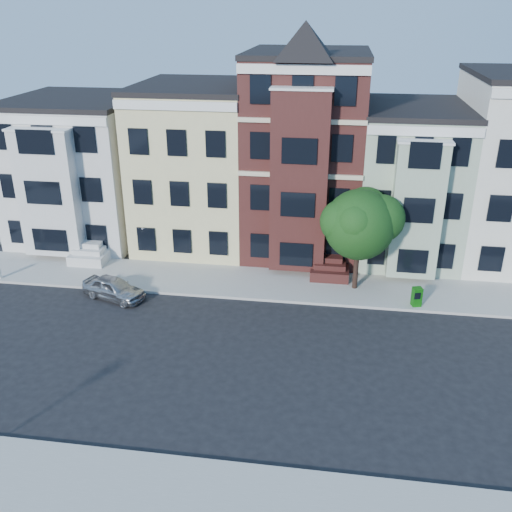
# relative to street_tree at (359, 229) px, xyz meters

# --- Properties ---
(ground) EXTENTS (120.00, 120.00, 0.00)m
(ground) POSITION_rel_street_tree_xyz_m (-3.40, -8.12, -3.67)
(ground) COLOR black
(far_sidewalk) EXTENTS (60.00, 4.00, 0.15)m
(far_sidewalk) POSITION_rel_street_tree_xyz_m (-3.40, -0.12, -3.59)
(far_sidewalk) COLOR #9E9B93
(far_sidewalk) RESTS_ON ground
(near_sidewalk) EXTENTS (60.00, 4.00, 0.15)m
(near_sidewalk) POSITION_rel_street_tree_xyz_m (-3.40, -16.12, -3.59)
(near_sidewalk) COLOR #9E9B93
(near_sidewalk) RESTS_ON ground
(house_white) EXTENTS (8.00, 9.00, 9.00)m
(house_white) POSITION_rel_street_tree_xyz_m (-18.40, 6.38, 0.83)
(house_white) COLOR silver
(house_white) RESTS_ON ground
(house_yellow) EXTENTS (7.00, 9.00, 10.00)m
(house_yellow) POSITION_rel_street_tree_xyz_m (-10.40, 6.38, 1.33)
(house_yellow) COLOR beige
(house_yellow) RESTS_ON ground
(house_brown) EXTENTS (7.00, 9.00, 12.00)m
(house_brown) POSITION_rel_street_tree_xyz_m (-3.40, 6.38, 2.33)
(house_brown) COLOR #3B1815
(house_brown) RESTS_ON ground
(house_green) EXTENTS (6.00, 9.00, 9.00)m
(house_green) POSITION_rel_street_tree_xyz_m (3.10, 6.38, 0.83)
(house_green) COLOR #98AB90
(house_green) RESTS_ON ground
(street_tree) EXTENTS (6.87, 6.87, 7.03)m
(street_tree) POSITION_rel_street_tree_xyz_m (0.00, 0.00, 0.00)
(street_tree) COLOR #1B4C15
(street_tree) RESTS_ON far_sidewalk
(parked_car) EXTENTS (3.89, 2.56, 1.23)m
(parked_car) POSITION_rel_street_tree_xyz_m (-13.00, -2.92, -3.05)
(parked_car) COLOR #9C9EA4
(parked_car) RESTS_ON ground
(newspaper_box) EXTENTS (0.56, 0.53, 1.04)m
(newspaper_box) POSITION_rel_street_tree_xyz_m (3.18, -1.63, -3.00)
(newspaper_box) COLOR #0F5E0D
(newspaper_box) RESTS_ON far_sidewalk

